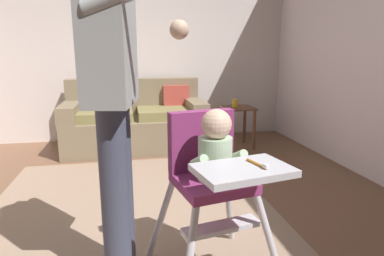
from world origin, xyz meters
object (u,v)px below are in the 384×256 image
(couch, at_px, (136,122))
(sippy_cup, at_px, (235,103))
(side_table, at_px, (237,118))
(high_chair, at_px, (213,165))
(adult_standing, at_px, (113,92))

(couch, xyz_separation_m, sippy_cup, (1.24, -0.25, 0.24))
(side_table, bearing_deg, high_chair, -111.66)
(couch, xyz_separation_m, high_chair, (0.32, -2.64, 0.30))
(adult_standing, relative_size, sippy_cup, 17.65)
(high_chair, relative_size, side_table, 1.79)
(high_chair, height_order, sippy_cup, high_chair)
(couch, height_order, adult_standing, adult_standing)
(high_chair, xyz_separation_m, sippy_cup, (0.92, 2.39, -0.06))
(sippy_cup, bearing_deg, high_chair, -111.08)
(side_table, relative_size, sippy_cup, 5.20)
(sippy_cup, bearing_deg, side_table, -0.00)
(high_chair, bearing_deg, sippy_cup, 147.95)
(adult_standing, relative_size, side_table, 3.39)
(couch, height_order, side_table, couch)
(couch, xyz_separation_m, adult_standing, (-0.16, -2.55, 0.67))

